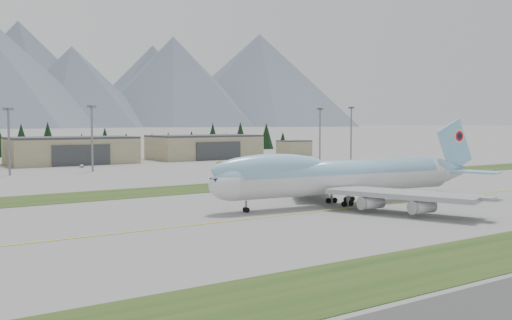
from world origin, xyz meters
TOP-DOWN VIEW (x-y plane):
  - ground at (0.00, 0.00)m, footprint 7000.00×7000.00m
  - grass_strip_far at (0.00, 45.00)m, footprint 400.00×18.00m
  - taxiway_line_main at (0.00, 0.00)m, footprint 400.00×0.40m
  - boeing_747_freighter at (-2.08, 4.35)m, footprint 65.91×56.58m
  - hangar_center at (-15.00, 149.90)m, footprint 48.00×26.60m
  - hangar_right at (45.00, 149.90)m, footprint 48.00×26.60m
  - control_shed at (95.00, 148.00)m, footprint 14.00×12.00m
  - floodlight_masts at (6.04, 109.44)m, footprint 192.65×9.79m
  - service_vehicle_a at (-17.32, 129.12)m, footprint 1.83×3.49m
  - service_vehicle_b at (32.78, 113.03)m, footprint 4.35×2.03m
  - service_vehicle_c at (69.25, 140.00)m, footprint 1.90×4.30m
  - conifer_belt at (-2.81, 212.63)m, footprint 276.99×15.91m

SIDE VIEW (x-z plane):
  - ground at x=0.00m, z-range 0.00..0.00m
  - grass_strip_far at x=0.00m, z-range -0.04..0.04m
  - taxiway_line_main at x=0.00m, z-range -0.01..0.01m
  - service_vehicle_a at x=-17.32m, z-range -0.57..0.57m
  - service_vehicle_b at x=32.78m, z-range -0.69..0.69m
  - service_vehicle_c at x=69.25m, z-range -0.61..0.61m
  - control_shed at x=95.00m, z-range 0.00..7.60m
  - hangar_center at x=-15.00m, z-range -0.01..10.79m
  - hangar_right at x=45.00m, z-range -0.01..10.79m
  - boeing_747_freighter at x=-2.08m, z-range -2.95..14.38m
  - conifer_belt at x=-2.81m, z-range -1.10..15.89m
  - floodlight_masts at x=6.04m, z-range 3.92..27.47m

